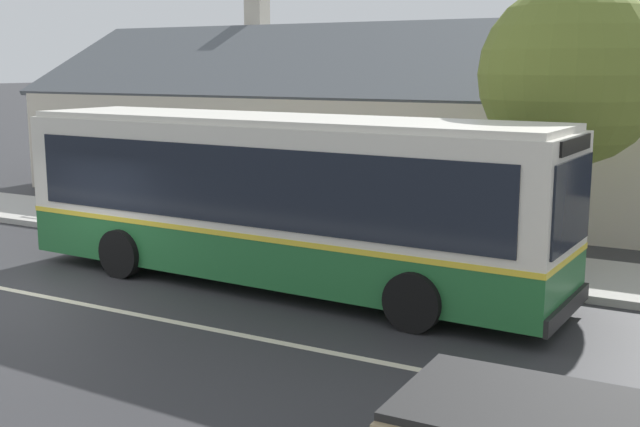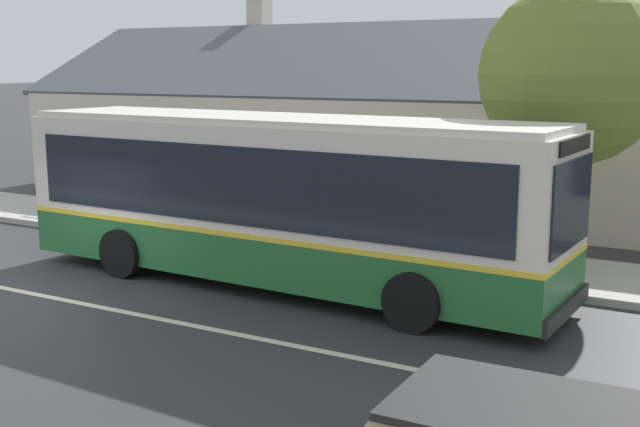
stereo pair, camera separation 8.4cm
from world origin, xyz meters
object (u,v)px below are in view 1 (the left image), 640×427
(bench_down_street, at_px, (271,221))
(street_tree_primary, at_px, (570,79))
(bike_rack, at_px, (64,194))
(bench_by_building, at_px, (119,209))
(transit_bus, at_px, (280,196))

(bench_down_street, xyz_separation_m, street_tree_primary, (6.70, 0.82, 3.41))
(bike_rack, bearing_deg, street_tree_primary, 3.62)
(street_tree_primary, bearing_deg, bench_down_street, -173.03)
(bench_by_building, bearing_deg, street_tree_primary, 7.02)
(street_tree_primary, bearing_deg, bench_by_building, -172.98)
(bench_down_street, bearing_deg, street_tree_primary, 6.97)
(bench_by_building, distance_m, bench_down_street, 4.40)
(bench_by_building, relative_size, street_tree_primary, 0.28)
(bike_rack, bearing_deg, bench_down_street, 0.34)
(bench_by_building, bearing_deg, transit_bus, -20.55)
(transit_bus, xyz_separation_m, bench_down_street, (-2.13, 2.98, -1.20))
(transit_bus, xyz_separation_m, bench_by_building, (-6.49, 2.43, -1.21))
(transit_bus, height_order, bench_by_building, transit_bus)
(bench_by_building, height_order, bench_down_street, same)
(street_tree_primary, height_order, bike_rack, street_tree_primary)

